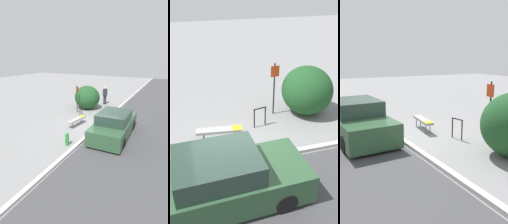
{
  "view_description": "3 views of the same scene",
  "coord_description": "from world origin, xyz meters",
  "views": [
    {
      "loc": [
        -10.0,
        -4.16,
        4.65
      ],
      "look_at": [
        -0.3,
        0.82,
        1.11
      ],
      "focal_mm": 28.0,
      "sensor_mm": 36.0,
      "label": 1
    },
    {
      "loc": [
        -1.13,
        -6.2,
        5.37
      ],
      "look_at": [
        1.07,
        1.33,
        1.08
      ],
      "focal_mm": 40.0,
      "sensor_mm": 36.0,
      "label": 2
    },
    {
      "loc": [
        9.14,
        -3.69,
        3.15
      ],
      "look_at": [
        0.35,
        1.2,
        0.95
      ],
      "focal_mm": 40.0,
      "sensor_mm": 36.0,
      "label": 3
    }
  ],
  "objects": [
    {
      "name": "fire_hydrant",
      "position": [
        -2.89,
        0.52,
        0.41
      ],
      "size": [
        0.36,
        0.22,
        0.77
      ],
      "color": "#338C3F",
      "rests_on": "ground_plane"
    },
    {
      "name": "bench",
      "position": [
        -0.19,
        1.45,
        0.45
      ],
      "size": [
        1.68,
        0.57,
        0.52
      ],
      "rotation": [
        0.0,
        0.0,
        -0.13
      ],
      "color": "#515156",
      "rests_on": "ground_plane"
    },
    {
      "name": "bike_rack",
      "position": [
        1.52,
        2.04,
        0.5
      ],
      "size": [
        0.55,
        0.16,
        0.83
      ],
      "rotation": [
        0.0,
        0.0,
        0.2
      ],
      "color": "black",
      "rests_on": "ground_plane"
    },
    {
      "name": "sign_post",
      "position": [
        2.41,
        2.86,
        1.38
      ],
      "size": [
        0.36,
        0.08,
        2.3
      ],
      "color": "black",
      "rests_on": "ground_plane"
    },
    {
      "name": "ground_plane",
      "position": [
        0.0,
        0.0,
        0.0
      ],
      "size": [
        60.0,
        60.0,
        0.0
      ],
      "primitive_type": "plane",
      "color": "gray"
    },
    {
      "name": "curb",
      "position": [
        0.0,
        0.0,
        0.07
      ],
      "size": [
        60.0,
        0.2,
        0.13
      ],
      "color": "#B7B7B2",
      "rests_on": "ground_plane"
    },
    {
      "name": "parked_car_near",
      "position": [
        -0.53,
        -1.33,
        0.68
      ],
      "size": [
        4.48,
        2.0,
        1.53
      ],
      "rotation": [
        0.0,
        0.0,
        0.03
      ],
      "color": "black",
      "rests_on": "ground_plane"
    }
  ]
}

